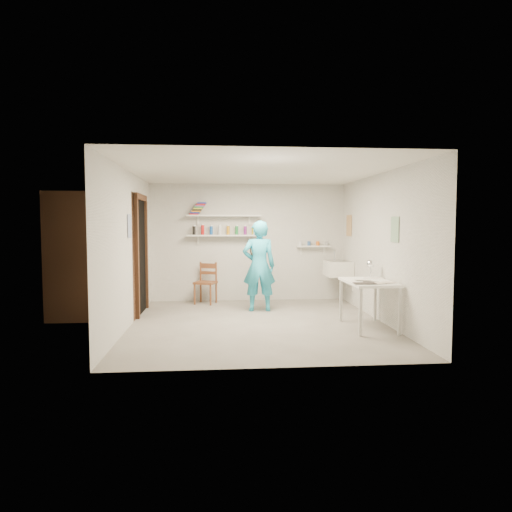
{
  "coord_description": "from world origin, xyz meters",
  "views": [
    {
      "loc": [
        -0.66,
        -7.12,
        1.58
      ],
      "look_at": [
        0.0,
        0.4,
        1.05
      ],
      "focal_mm": 32.0,
      "sensor_mm": 36.0,
      "label": 1
    }
  ],
  "objects": [
    {
      "name": "door_lintel",
      "position": [
        -1.97,
        1.05,
        2.05
      ],
      "size": [
        0.06,
        1.05,
        0.1
      ],
      "primitive_type": "cube",
      "color": "brown",
      "rests_on": "wall_left"
    },
    {
      "name": "shelf_upper",
      "position": [
        -0.5,
        2.13,
        1.75
      ],
      "size": [
        1.5,
        0.22,
        0.03
      ],
      "primitive_type": "cube",
      "color": "white",
      "rests_on": "wall_back"
    },
    {
      "name": "door_jamb_near",
      "position": [
        -1.97,
        0.55,
        1.0
      ],
      "size": [
        0.06,
        0.1,
        2.0
      ],
      "primitive_type": "cube",
      "color": "brown",
      "rests_on": "ground"
    },
    {
      "name": "ledge_shelf",
      "position": [
        1.35,
        2.17,
        1.12
      ],
      "size": [
        0.7,
        0.14,
        0.03
      ],
      "primitive_type": "cube",
      "color": "white",
      "rests_on": "wall_back"
    },
    {
      "name": "man",
      "position": [
        0.11,
        1.07,
        0.82
      ],
      "size": [
        0.6,
        0.39,
        1.64
      ],
      "primitive_type": "imported",
      "rotation": [
        0.0,
        0.0,
        3.14
      ],
      "color": "#2AB0D5",
      "rests_on": "ground"
    },
    {
      "name": "wall_front",
      "position": [
        0.0,
        -2.26,
        1.2
      ],
      "size": [
        4.0,
        0.02,
        2.4
      ],
      "primitive_type": "cube",
      "color": "silver",
      "rests_on": "ground"
    },
    {
      "name": "book_stack",
      "position": [
        -1.02,
        2.13,
        1.89
      ],
      "size": [
        0.34,
        0.14,
        0.25
      ],
      "color": "red",
      "rests_on": "shelf_upper"
    },
    {
      "name": "wall_clock",
      "position": [
        0.11,
        1.29,
        1.09
      ],
      "size": [
        0.29,
        0.04,
        0.29
      ],
      "primitive_type": "cylinder",
      "rotation": [
        1.57,
        0.0,
        -0.0
      ],
      "color": "beige",
      "rests_on": "man"
    },
    {
      "name": "floor",
      "position": [
        0.0,
        0.0,
        -0.01
      ],
      "size": [
        4.0,
        4.5,
        0.02
      ],
      "primitive_type": "cube",
      "color": "slate",
      "rests_on": "ground"
    },
    {
      "name": "poster_left",
      "position": [
        -1.99,
        0.05,
        1.55
      ],
      "size": [
        0.01,
        0.28,
        0.36
      ],
      "primitive_type": "cube",
      "color": "#334C7F",
      "rests_on": "wall_left"
    },
    {
      "name": "desk_lamp",
      "position": [
        1.82,
        -0.02,
        0.94
      ],
      "size": [
        0.14,
        0.14,
        0.14
      ],
      "primitive_type": "sphere",
      "color": "white",
      "rests_on": "work_table"
    },
    {
      "name": "belfast_sink",
      "position": [
        1.75,
        1.7,
        0.7
      ],
      "size": [
        0.48,
        0.6,
        0.3
      ],
      "primitive_type": "cube",
      "color": "white",
      "rests_on": "wall_right"
    },
    {
      "name": "spray_cans",
      "position": [
        -0.5,
        2.13,
        1.45
      ],
      "size": [
        1.29,
        0.06,
        0.17
      ],
      "color": "black",
      "rests_on": "shelf_lower"
    },
    {
      "name": "shelf_lower",
      "position": [
        -0.5,
        2.13,
        1.35
      ],
      "size": [
        1.5,
        0.22,
        0.03
      ],
      "primitive_type": "cube",
      "color": "white",
      "rests_on": "wall_back"
    },
    {
      "name": "poster_right_a",
      "position": [
        1.99,
        1.8,
        1.55
      ],
      "size": [
        0.01,
        0.34,
        0.42
      ],
      "primitive_type": "cube",
      "color": "#995933",
      "rests_on": "wall_right"
    },
    {
      "name": "wall_right",
      "position": [
        2.01,
        0.0,
        1.2
      ],
      "size": [
        0.02,
        4.5,
        2.4
      ],
      "primitive_type": "cube",
      "color": "silver",
      "rests_on": "ground"
    },
    {
      "name": "work_table",
      "position": [
        1.64,
        -0.45,
        0.36
      ],
      "size": [
        0.65,
        1.08,
        0.72
      ],
      "primitive_type": "cube",
      "color": "white",
      "rests_on": "ground"
    },
    {
      "name": "doorway_recess",
      "position": [
        -1.99,
        1.05,
        1.0
      ],
      "size": [
        0.02,
        0.9,
        2.0
      ],
      "primitive_type": "cube",
      "color": "black",
      "rests_on": "wall_left"
    },
    {
      "name": "wall_back",
      "position": [
        0.0,
        2.26,
        1.2
      ],
      "size": [
        4.0,
        0.02,
        2.4
      ],
      "primitive_type": "cube",
      "color": "silver",
      "rests_on": "ground"
    },
    {
      "name": "papers",
      "position": [
        1.64,
        -0.45,
        0.73
      ],
      "size": [
        0.3,
        0.22,
        0.02
      ],
      "color": "silver",
      "rests_on": "work_table"
    },
    {
      "name": "ceiling",
      "position": [
        0.0,
        0.0,
        2.41
      ],
      "size": [
        4.0,
        4.5,
        0.02
      ],
      "primitive_type": "cube",
      "color": "silver",
      "rests_on": "wall_back"
    },
    {
      "name": "ledge_pots",
      "position": [
        1.35,
        2.17,
        1.18
      ],
      "size": [
        0.48,
        0.07,
        0.09
      ],
      "color": "silver",
      "rests_on": "ledge_shelf"
    },
    {
      "name": "wall_left",
      "position": [
        -2.01,
        0.0,
        1.2
      ],
      "size": [
        0.02,
        4.5,
        2.4
      ],
      "primitive_type": "cube",
      "color": "silver",
      "rests_on": "ground"
    },
    {
      "name": "wooden_chair",
      "position": [
        -0.87,
        1.9,
        0.42
      ],
      "size": [
        0.5,
        0.49,
        0.84
      ],
      "primitive_type": "cube",
      "rotation": [
        0.0,
        0.0,
        -0.36
      ],
      "color": "brown",
      "rests_on": "ground"
    },
    {
      "name": "door_jamb_far",
      "position": [
        -1.97,
        1.55,
        1.0
      ],
      "size": [
        0.06,
        0.1,
        2.0
      ],
      "primitive_type": "cube",
      "color": "brown",
      "rests_on": "ground"
    },
    {
      "name": "corridor_box",
      "position": [
        -2.7,
        1.05,
        1.05
      ],
      "size": [
        1.4,
        1.5,
        2.1
      ],
      "primitive_type": "cube",
      "color": "brown",
      "rests_on": "ground"
    },
    {
      "name": "poster_right_b",
      "position": [
        1.99,
        -0.55,
        1.5
      ],
      "size": [
        0.01,
        0.3,
        0.38
      ],
      "primitive_type": "cube",
      "color": "#3F724C",
      "rests_on": "wall_right"
    }
  ]
}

